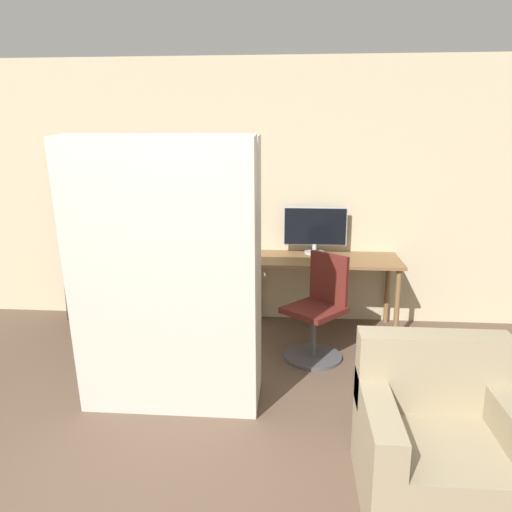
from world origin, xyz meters
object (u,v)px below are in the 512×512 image
at_px(office_chair, 318,317).
at_px(mattress_far, 174,271).
at_px(bookshelf, 94,242).
at_px(mattress_near, 164,282).
at_px(monitor, 315,228).
at_px(armchair, 439,443).

distance_m(office_chair, mattress_far, 1.44).
distance_m(bookshelf, mattress_near, 2.28).
xyz_separation_m(monitor, mattress_far, (-1.07, -1.59, -0.04)).
relative_size(mattress_near, armchair, 2.29).
height_order(office_chair, bookshelf, bookshelf).
distance_m(monitor, office_chair, 1.07).
bearing_deg(bookshelf, mattress_near, -55.97).
bearing_deg(monitor, bookshelf, 179.82).
bearing_deg(monitor, office_chair, -89.19).
bearing_deg(armchair, bookshelf, 138.61).
relative_size(office_chair, mattress_near, 0.48).
bearing_deg(bookshelf, armchair, -41.39).
height_order(office_chair, mattress_near, mattress_near).
relative_size(monitor, armchair, 0.76).
bearing_deg(armchair, mattress_far, 149.18).
bearing_deg(office_chair, armchair, -71.28).
relative_size(bookshelf, mattress_far, 0.85).
height_order(mattress_near, mattress_far, mattress_near).
bearing_deg(mattress_near, armchair, -23.03).
relative_size(monitor, bookshelf, 0.39).
relative_size(monitor, mattress_near, 0.33).
height_order(monitor, office_chair, monitor).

